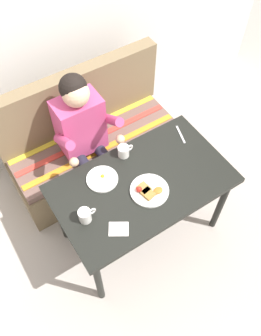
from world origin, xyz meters
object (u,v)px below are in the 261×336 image
table (142,189)px  coffee_mug (124,151)px  couch (92,145)px  napkin (119,229)px  person (85,133)px  plate_breakfast (148,191)px  fork (181,134)px  plate_eggs (102,179)px  coffee_mug_second (85,215)px

table → coffee_mug: size_ratio=10.17×
couch → coffee_mug: couch is taller
table → napkin: bearing=-147.0°
couch → person: person is taller
person → plate_breakfast: (0.11, -0.67, 0.00)m
couch → person: 0.46m
person → napkin: bearing=-103.9°
coffee_mug → fork: coffee_mug is taller
plate_eggs → coffee_mug_second: coffee_mug_second is taller
plate_eggs → couch: bearing=70.2°
plate_eggs → napkin: plate_eggs is taller
person → plate_breakfast: 0.68m
coffee_mug → coffee_mug_second: bearing=-147.5°
plate_breakfast → table: bearing=84.4°
person → coffee_mug: bearing=-67.1°
fork → plate_eggs: bearing=-160.4°
plate_breakfast → coffee_mug_second: 0.45m
couch → table: bearing=-90.0°
napkin → plate_breakfast: bearing=21.9°
fork → napkin: bearing=-136.0°
couch → plate_eggs: bearing=-109.8°
plate_breakfast → coffee_mug_second: bearing=173.8°
plate_eggs → coffee_mug: bearing=22.9°
couch → fork: bearing=-50.3°
table → plate_eggs: bearing=142.3°
coffee_mug → napkin: coffee_mug is taller
plate_breakfast → couch: bearing=89.5°
table → plate_eggs: plate_eggs is taller
couch → coffee_mug_second: bearing=-119.4°
person → plate_breakfast: size_ratio=4.71×
couch → plate_breakfast: bearing=-90.5°
plate_breakfast → person: bearing=99.4°
table → fork: fork is taller
napkin → coffee_mug_second: bearing=128.3°
table → fork: bearing=22.8°
napkin → fork: size_ratio=0.72×
plate_eggs → coffee_mug: size_ratio=1.81×
plate_breakfast → fork: (0.48, 0.28, -0.01)m
couch → plate_eggs: size_ratio=6.73×
table → coffee_mug: (0.02, 0.27, 0.13)m
coffee_mug → napkin: bearing=-125.4°
person → coffee_mug_second: person is taller
plate_breakfast → fork: plate_breakfast is taller
table → napkin: (-0.31, -0.20, 0.09)m
plate_breakfast → fork: size_ratio=1.52×
person → plate_eggs: person is taller
table → coffee_mug_second: coffee_mug_second is taller
plate_eggs → table: bearing=-37.7°
table → couch: size_ratio=0.83×
person → coffee_mug: 0.35m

